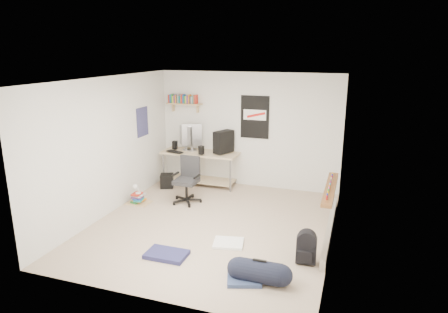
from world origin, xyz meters
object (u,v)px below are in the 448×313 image
(office_chair, at_px, (186,179))
(duffel_bag, at_px, (259,272))
(backpack, at_px, (306,250))
(desk, at_px, (201,168))
(book_stack, at_px, (138,196))

(office_chair, xyz_separation_m, duffel_bag, (2.05, -2.29, -0.35))
(backpack, bearing_deg, desk, 129.40)
(office_chair, relative_size, duffel_bag, 1.57)
(desk, xyz_separation_m, duffel_bag, (2.20, -3.45, -0.22))
(backpack, bearing_deg, book_stack, 155.11)
(desk, height_order, duffel_bag, desk)
(backpack, distance_m, book_stack, 3.67)
(office_chair, relative_size, book_stack, 2.08)
(backpack, xyz_separation_m, duffel_bag, (-0.51, -0.70, -0.06))
(desk, height_order, backpack, desk)
(office_chair, bearing_deg, desk, 99.31)
(backpack, xyz_separation_m, book_stack, (-3.46, 1.24, -0.05))
(desk, height_order, book_stack, desk)
(backpack, height_order, duffel_bag, duffel_bag)
(office_chair, bearing_deg, duffel_bag, -46.11)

